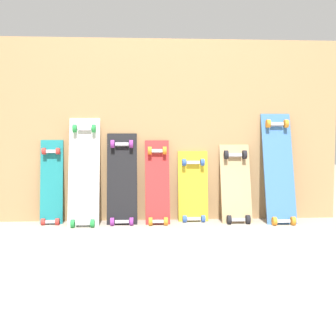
{
  "coord_description": "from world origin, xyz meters",
  "views": [
    {
      "loc": [
        -0.24,
        -3.51,
        0.69
      ],
      "look_at": [
        0.0,
        -0.07,
        0.42
      ],
      "focal_mm": 48.77,
      "sensor_mm": 36.0,
      "label": 1
    }
  ],
  "objects_px": {
    "skateboard_teal": "(52,186)",
    "skateboard_black": "(122,183)",
    "skateboard_natural": "(236,187)",
    "skateboard_red": "(157,186)",
    "skateboard_yellow": "(193,190)",
    "skateboard_blue": "(279,172)",
    "skateboard_white": "(84,176)"
  },
  "relations": [
    {
      "from": "skateboard_teal",
      "to": "skateboard_natural",
      "type": "xyz_separation_m",
      "value": [
        1.41,
        -0.04,
        -0.01
      ]
    },
    {
      "from": "skateboard_teal",
      "to": "skateboard_yellow",
      "type": "bearing_deg",
      "value": 0.92
    },
    {
      "from": "skateboard_black",
      "to": "skateboard_blue",
      "type": "height_order",
      "value": "skateboard_blue"
    },
    {
      "from": "skateboard_teal",
      "to": "skateboard_white",
      "type": "xyz_separation_m",
      "value": [
        0.25,
        -0.06,
        0.08
      ]
    },
    {
      "from": "skateboard_red",
      "to": "skateboard_blue",
      "type": "xyz_separation_m",
      "value": [
        0.93,
        -0.03,
        0.1
      ]
    },
    {
      "from": "skateboard_red",
      "to": "skateboard_natural",
      "type": "xyz_separation_m",
      "value": [
        0.61,
        0.0,
        -0.01
      ]
    },
    {
      "from": "skateboard_black",
      "to": "skateboard_natural",
      "type": "relative_size",
      "value": 1.14
    },
    {
      "from": "skateboard_black",
      "to": "skateboard_red",
      "type": "height_order",
      "value": "skateboard_black"
    },
    {
      "from": "skateboard_yellow",
      "to": "skateboard_white",
      "type": "bearing_deg",
      "value": -174.76
    },
    {
      "from": "skateboard_black",
      "to": "skateboard_yellow",
      "type": "xyz_separation_m",
      "value": [
        0.55,
        0.05,
        -0.07
      ]
    },
    {
      "from": "skateboard_red",
      "to": "skateboard_yellow",
      "type": "bearing_deg",
      "value": 11.85
    },
    {
      "from": "skateboard_red",
      "to": "skateboard_natural",
      "type": "bearing_deg",
      "value": 0.41
    },
    {
      "from": "skateboard_red",
      "to": "skateboard_blue",
      "type": "height_order",
      "value": "skateboard_blue"
    },
    {
      "from": "skateboard_black",
      "to": "skateboard_blue",
      "type": "bearing_deg",
      "value": -1.73
    },
    {
      "from": "skateboard_teal",
      "to": "skateboard_blue",
      "type": "distance_m",
      "value": 1.74
    },
    {
      "from": "skateboard_white",
      "to": "skateboard_teal",
      "type": "bearing_deg",
      "value": 166.84
    },
    {
      "from": "skateboard_white",
      "to": "skateboard_yellow",
      "type": "height_order",
      "value": "skateboard_white"
    },
    {
      "from": "skateboard_teal",
      "to": "skateboard_white",
      "type": "distance_m",
      "value": 0.27
    },
    {
      "from": "skateboard_natural",
      "to": "skateboard_yellow",
      "type": "bearing_deg",
      "value": 170.53
    },
    {
      "from": "skateboard_natural",
      "to": "skateboard_white",
      "type": "bearing_deg",
      "value": -178.92
    },
    {
      "from": "skateboard_red",
      "to": "skateboard_teal",
      "type": "bearing_deg",
      "value": 177.05
    },
    {
      "from": "skateboard_teal",
      "to": "skateboard_natural",
      "type": "distance_m",
      "value": 1.41
    },
    {
      "from": "skateboard_white",
      "to": "skateboard_blue",
      "type": "xyz_separation_m",
      "value": [
        1.49,
        -0.01,
        0.02
      ]
    },
    {
      "from": "skateboard_white",
      "to": "skateboard_yellow",
      "type": "xyz_separation_m",
      "value": [
        0.83,
        0.08,
        -0.13
      ]
    },
    {
      "from": "skateboard_black",
      "to": "skateboard_natural",
      "type": "xyz_separation_m",
      "value": [
        0.88,
        -0.0,
        -0.04
      ]
    },
    {
      "from": "skateboard_teal",
      "to": "skateboard_black",
      "type": "height_order",
      "value": "skateboard_black"
    },
    {
      "from": "skateboard_white",
      "to": "skateboard_black",
      "type": "distance_m",
      "value": 0.29
    },
    {
      "from": "skateboard_black",
      "to": "skateboard_red",
      "type": "xyz_separation_m",
      "value": [
        0.27,
        -0.01,
        -0.03
      ]
    },
    {
      "from": "skateboard_teal",
      "to": "skateboard_black",
      "type": "distance_m",
      "value": 0.54
    },
    {
      "from": "skateboard_white",
      "to": "skateboard_black",
      "type": "xyz_separation_m",
      "value": [
        0.28,
        0.03,
        -0.06
      ]
    },
    {
      "from": "skateboard_yellow",
      "to": "skateboard_blue",
      "type": "xyz_separation_m",
      "value": [
        0.65,
        -0.09,
        0.15
      ]
    },
    {
      "from": "skateboard_white",
      "to": "skateboard_black",
      "type": "height_order",
      "value": "skateboard_white"
    }
  ]
}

